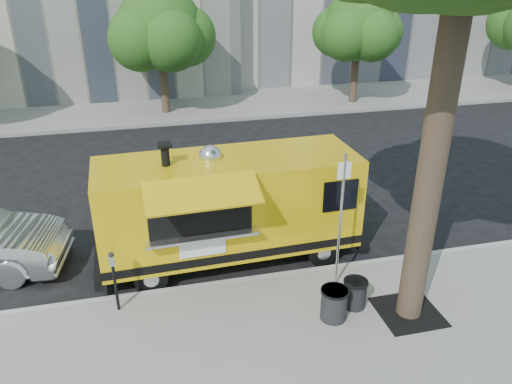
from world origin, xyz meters
TOP-DOWN VIEW (x-y plane):
  - ground at (0.00, 0.00)m, footprint 120.00×120.00m
  - sidewalk at (0.00, -4.00)m, footprint 60.00×6.00m
  - curb at (0.00, -0.93)m, footprint 60.00×0.14m
  - far_sidewalk at (0.00, 13.50)m, footprint 60.00×5.00m
  - tree_well at (2.60, -2.80)m, footprint 1.20×1.20m
  - far_tree_b at (-1.00, 12.70)m, footprint 3.60×3.60m
  - far_tree_c at (8.00, 12.40)m, footprint 3.24×3.24m
  - sign_post at (1.55, -1.55)m, footprint 0.28×0.06m
  - parking_meter at (-3.00, -1.35)m, footprint 0.11×0.11m
  - food_truck at (-0.46, 0.17)m, footprint 6.21×2.98m
  - trash_bin_left at (1.08, -2.60)m, footprint 0.55×0.55m
  - trash_bin_right at (1.63, -2.35)m, footprint 0.50×0.50m

SIDE VIEW (x-z plane):
  - ground at x=0.00m, z-range 0.00..0.00m
  - sidewalk at x=0.00m, z-range 0.00..0.15m
  - curb at x=0.00m, z-range -0.01..0.15m
  - far_sidewalk at x=0.00m, z-range 0.00..0.15m
  - tree_well at x=2.60m, z-range 0.14..0.17m
  - trash_bin_right at x=1.63m, z-range 0.17..0.77m
  - trash_bin_left at x=1.08m, z-range 0.17..0.83m
  - parking_meter at x=-3.00m, z-range 0.31..1.65m
  - food_truck at x=-0.46m, z-range -0.09..2.93m
  - sign_post at x=1.55m, z-range 0.35..3.35m
  - far_tree_c at x=8.00m, z-range 1.11..6.32m
  - far_tree_b at x=-1.00m, z-range 1.08..6.58m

